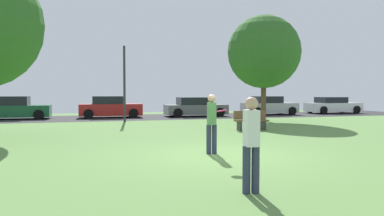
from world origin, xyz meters
name	(u,v)px	position (x,y,z in m)	size (l,w,h in m)	color
ground_plane	(219,155)	(0.00, 0.00, 0.00)	(44.00, 44.00, 0.00)	#5B8442
road_strip	(141,117)	(0.00, 16.00, 0.00)	(44.00, 6.40, 0.01)	#28282B
oak_tree_right	(264,52)	(6.72, 10.50, 4.20)	(4.41, 4.41, 6.42)	brown
person_thrower	(251,140)	(-0.81, -3.82, 0.93)	(0.30, 0.35, 1.68)	#2D334C
person_catcher	(212,121)	(-0.15, 0.20, 0.94)	(0.30, 0.35, 1.70)	#2D334C
frisbee_disc	(221,111)	(-0.38, -1.18, 1.30)	(0.37, 0.37, 0.07)	#EA2D6B
parked_car_green	(15,109)	(-8.22, 16.33, 0.68)	(4.31, 1.95, 1.49)	#195633
parked_car_red	(110,108)	(-2.13, 16.26, 0.68)	(4.25, 1.96, 1.48)	#B21E1E
parked_car_grey	(195,108)	(3.95, 15.89, 0.64)	(4.48, 2.08, 1.39)	slate
parked_car_silver	(269,106)	(10.04, 16.09, 0.66)	(4.20, 2.05, 1.44)	#B7B7BC
parked_car_white	(333,106)	(16.12, 16.39, 0.63)	(4.53, 2.04, 1.36)	white
park_bench	(251,120)	(3.69, 5.81, 0.46)	(1.60, 0.45, 0.90)	brown
street_lamp_post	(124,84)	(-1.50, 12.20, 2.25)	(0.14, 0.14, 4.50)	#2D2D33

